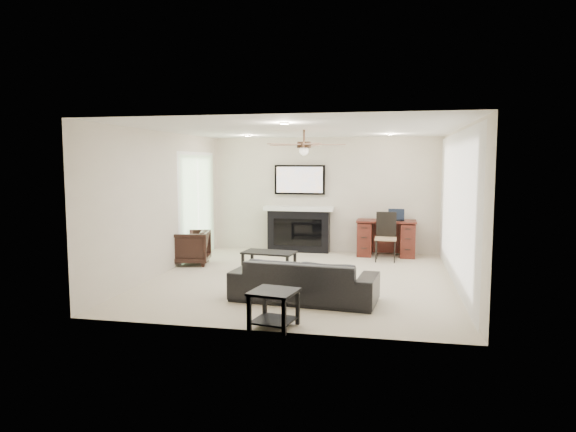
# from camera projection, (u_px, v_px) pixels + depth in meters

# --- Properties ---
(room_shell) EXTENTS (5.50, 5.54, 2.52)m
(room_shell) POSITION_uv_depth(u_px,v_px,m) (315.00, 179.00, 8.53)
(room_shell) COLOR #BBAA96
(room_shell) RESTS_ON ground
(sofa) EXTENTS (2.12, 1.00, 0.60)m
(sofa) POSITION_uv_depth(u_px,v_px,m) (304.00, 280.00, 7.27)
(sofa) COLOR black
(sofa) RESTS_ON ground
(armchair) EXTENTS (0.85, 0.84, 0.66)m
(armchair) POSITION_uv_depth(u_px,v_px,m) (190.00, 247.00, 9.88)
(armchair) COLOR black
(armchair) RESTS_ON ground
(coffee_table) EXTENTS (0.96, 0.61, 0.40)m
(coffee_table) POSITION_uv_depth(u_px,v_px,m) (269.00, 263.00, 9.02)
(coffee_table) COLOR black
(coffee_table) RESTS_ON ground
(end_table_near) EXTENTS (0.60, 0.60, 0.45)m
(end_table_near) POSITION_uv_depth(u_px,v_px,m) (274.00, 309.00, 6.09)
(end_table_near) COLOR black
(end_table_near) RESTS_ON ground
(end_table_left) EXTENTS (0.55, 0.55, 0.45)m
(end_table_left) POSITION_uv_depth(u_px,v_px,m) (138.00, 262.00, 8.98)
(end_table_left) COLOR black
(end_table_left) RESTS_ON ground
(fireplace_unit) EXTENTS (1.52, 0.34, 1.91)m
(fireplace_unit) POSITION_uv_depth(u_px,v_px,m) (299.00, 209.00, 11.19)
(fireplace_unit) COLOR black
(fireplace_unit) RESTS_ON ground
(desk) EXTENTS (1.22, 0.56, 0.76)m
(desk) POSITION_uv_depth(u_px,v_px,m) (386.00, 238.00, 10.72)
(desk) COLOR #39140E
(desk) RESTS_ON ground
(desk_chair) EXTENTS (0.43, 0.45, 0.97)m
(desk_chair) POSITION_uv_depth(u_px,v_px,m) (386.00, 237.00, 10.17)
(desk_chair) COLOR black
(desk_chair) RESTS_ON ground
(laptop) EXTENTS (0.33, 0.24, 0.23)m
(laptop) POSITION_uv_depth(u_px,v_px,m) (396.00, 215.00, 10.61)
(laptop) COLOR black
(laptop) RESTS_ON desk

